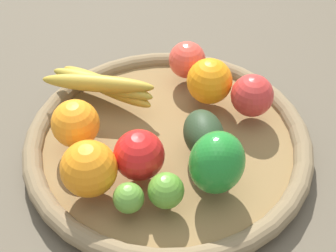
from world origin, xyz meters
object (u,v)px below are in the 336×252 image
apple_0 (187,60)px  orange_2 (210,81)px  apple_1 (252,95)px  lime_1 (166,191)px  orange_1 (75,124)px  avocado (204,134)px  apple_2 (139,155)px  orange_0 (89,169)px  banana_bunch (102,84)px  bell_pepper (217,163)px  lime_0 (129,198)px

apple_0 → orange_2: (0.07, 0.03, 0.01)m
apple_1 → lime_1: size_ratio=1.37×
apple_0 → orange_1: 0.24m
avocado → apple_2: 0.11m
orange_0 → apple_2: 0.07m
orange_1 → orange_0: bearing=11.4°
banana_bunch → apple_0: bearing=105.8°
banana_bunch → avocado: avocado is taller
apple_1 → bell_pepper: (0.15, -0.09, 0.01)m
apple_0 → apple_2: 0.24m
apple_2 → orange_1: bearing=-130.2°
apple_0 → apple_2: size_ratio=0.88×
bell_pepper → lime_1: bearing=-25.8°
banana_bunch → apple_1: 0.25m
avocado → orange_2: 0.12m
orange_2 → apple_0: bearing=-159.0°
apple_1 → lime_1: apple_1 is taller
avocado → orange_1: bearing=-101.8°
banana_bunch → lime_1: size_ratio=3.71×
banana_bunch → avocado: 0.21m
banana_bunch → apple_2: size_ratio=2.54×
orange_1 → apple_2: (0.08, 0.09, 0.00)m
apple_1 → bell_pepper: bearing=-30.8°
avocado → apple_0: bearing=179.1°
avocado → bell_pepper: bearing=3.6°
apple_1 → orange_2: (-0.04, -0.06, 0.00)m
avocado → banana_bunch: bearing=-133.3°
orange_1 → bell_pepper: bell_pepper is taller
lime_1 → orange_2: bearing=154.8°
lime_1 → orange_2: size_ratio=0.67×
orange_1 → avocado: bearing=78.2°
banana_bunch → bell_pepper: 0.27m
bell_pepper → orange_2: 0.19m
apple_0 → apple_2: bearing=-25.2°
banana_bunch → orange_0: 0.20m
apple_1 → bell_pepper: size_ratio=0.73×
orange_1 → apple_2: bearing=49.8°
lime_0 → orange_0: size_ratio=0.54×
orange_1 → apple_2: size_ratio=1.00×
lime_0 → apple_2: bearing=162.1°
apple_1 → apple_0: size_ratio=1.07×
avocado → apple_0: size_ratio=1.37×
lime_1 → orange_1: 0.18m
avocado → bell_pepper: bell_pepper is taller
lime_0 → apple_0: size_ratio=0.66×
lime_1 → bell_pepper: bearing=106.9°
lime_0 → apple_1: size_ratio=0.62×
orange_0 → lime_1: size_ratio=1.58×
orange_0 → apple_2: bearing=105.4°
banana_bunch → orange_2: size_ratio=2.47×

